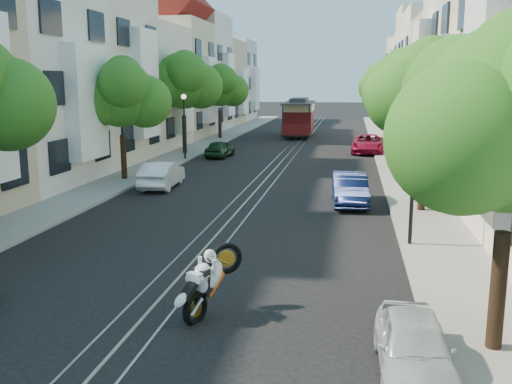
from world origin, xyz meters
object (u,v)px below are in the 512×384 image
at_px(tree_w_b, 122,95).
at_px(parked_car_w_mid, 162,174).
at_px(lamp_east, 414,157).
at_px(tree_w_c, 184,82).
at_px(cable_car, 299,116).
at_px(parked_car_e_near, 414,347).
at_px(parked_car_w_far, 220,149).
at_px(parked_car_e_mid, 350,189).
at_px(lamp_west, 184,117).
at_px(parked_car_e_far, 368,144).
at_px(sportbike_rider, 207,279).
at_px(tree_e_d, 392,84).
at_px(tree_e_b, 429,91).
at_px(tree_w_d, 220,87).
at_px(tree_e_c, 404,90).

bearing_deg(tree_w_b, parked_car_w_mid, -31.00).
bearing_deg(parked_car_w_mid, lamp_east, 139.00).
xyz_separation_m(tree_w_c, cable_car, (6.64, 14.89, -3.15)).
xyz_separation_m(parked_car_e_near, parked_car_w_far, (-10.00, 28.06, 0.03)).
distance_m(tree_w_b, parked_car_e_mid, 12.74).
relative_size(tree_w_c, lamp_west, 1.71).
bearing_deg(parked_car_e_mid, parked_car_e_far, 82.01).
distance_m(lamp_east, lamp_west, 21.97).
relative_size(tree_w_c, sportbike_rider, 4.10).
relative_size(tree_e_d, parked_car_e_near, 2.14).
distance_m(tree_e_b, tree_w_d, 30.60).
relative_size(cable_car, parked_car_w_far, 2.49).
bearing_deg(tree_e_d, tree_w_b, -130.27).
distance_m(tree_e_b, sportbike_rider, 13.19).
distance_m(tree_w_c, tree_w_d, 11.01).
relative_size(tree_w_b, parked_car_e_near, 1.96).
relative_size(tree_e_c, tree_w_d, 1.00).
bearing_deg(parked_car_w_mid, parked_car_w_far, -94.46).
relative_size(sportbike_rider, parked_car_w_mid, 0.44).
bearing_deg(parked_car_w_far, parked_car_w_mid, 92.89).
bearing_deg(lamp_west, tree_e_d, 33.50).
relative_size(tree_w_d, parked_car_w_mid, 1.66).
bearing_deg(tree_w_b, tree_w_d, 90.00).
bearing_deg(tree_w_c, sportbike_rider, -72.58).
relative_size(lamp_west, parked_car_e_mid, 1.04).
bearing_deg(tree_w_b, tree_e_b, -19.15).
bearing_deg(tree_w_c, cable_car, 65.97).
bearing_deg(parked_car_e_near, tree_w_b, 124.18).
relative_size(tree_w_d, parked_car_e_near, 2.04).
relative_size(tree_w_b, sportbike_rider, 3.63).
relative_size(parked_car_e_mid, parked_car_w_mid, 1.01).
xyz_separation_m(lamp_east, cable_car, (-6.80, 35.86, -0.93)).
bearing_deg(parked_car_w_mid, tree_w_c, -81.95).
height_order(tree_w_d, parked_car_e_mid, tree_w_d).
xyz_separation_m(tree_e_b, parked_car_w_mid, (-11.90, 3.50, -4.08)).
height_order(lamp_east, parked_car_e_far, lamp_east).
relative_size(lamp_east, cable_car, 0.49).
bearing_deg(parked_car_e_far, tree_e_c, -75.11).
distance_m(tree_w_d, lamp_east, 34.73).
bearing_deg(tree_w_b, cable_car, 75.62).
xyz_separation_m(tree_e_b, cable_car, (-7.76, 30.89, -2.82)).
xyz_separation_m(tree_w_d, lamp_east, (13.44, -31.98, -1.75)).
relative_size(tree_w_d, lamp_west, 1.57).
bearing_deg(lamp_west, parked_car_e_mid, -48.05).
bearing_deg(parked_car_e_mid, cable_car, 95.21).
bearing_deg(parked_car_e_far, parked_car_w_far, -155.08).
xyz_separation_m(cable_car, parked_car_e_far, (6.10, -11.93, -1.25)).
xyz_separation_m(parked_car_e_near, parked_car_w_mid, (-10.24, 16.61, 0.10)).
height_order(tree_e_d, tree_w_b, tree_e_d).
distance_m(lamp_west, sportbike_rider, 25.44).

